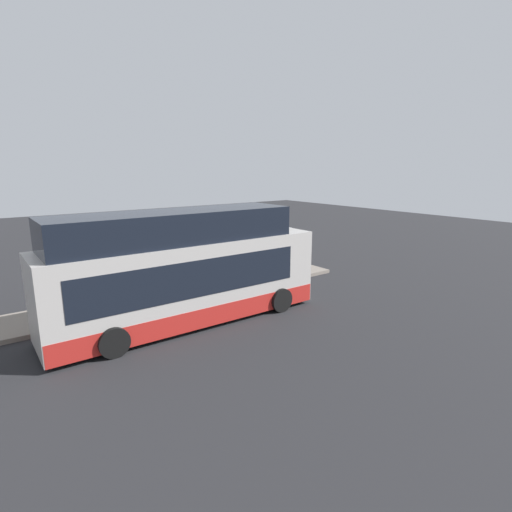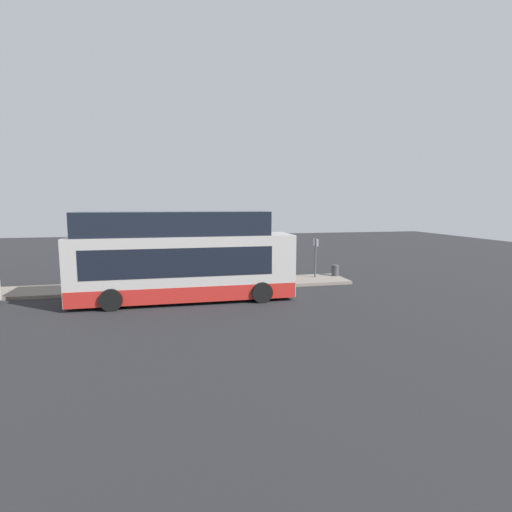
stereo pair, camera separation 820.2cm
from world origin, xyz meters
name	(u,v)px [view 1 (the left image)]	position (x,y,z in m)	size (l,w,h in m)	color
ground	(173,324)	(0.00, 0.00, 0.00)	(80.00, 80.00, 0.00)	#232326
platform	(143,301)	(0.00, 2.92, 0.09)	(20.00, 2.65, 0.17)	slate
bus_lead	(185,274)	(0.50, -0.15, 1.84)	(10.28, 2.75, 4.16)	#B2ADA8
passenger_boarding	(165,273)	(1.10, 2.96, 1.12)	(0.59, 0.49, 1.74)	#6B604C
passenger_waiting	(245,264)	(5.04, 2.55, 1.02)	(0.45, 0.45, 1.57)	#2D2D33
passenger_with_bags	(248,259)	(5.63, 3.07, 1.12)	(0.57, 0.70, 1.78)	silver
suitcase	(180,285)	(1.68, 2.76, 0.51)	(0.34, 0.28, 0.92)	maroon
sign_post	(287,241)	(8.45, 3.39, 1.65)	(0.10, 0.72, 2.33)	#4C4C51
trash_bin	(303,258)	(9.78, 3.51, 0.50)	(0.44, 0.44, 0.65)	#3F3F44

